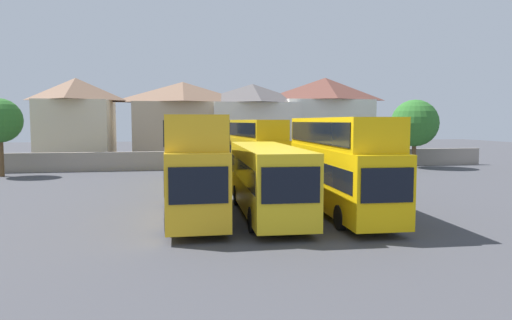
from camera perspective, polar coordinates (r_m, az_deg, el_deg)
name	(u,v)px	position (r m, az deg, el deg)	size (l,w,h in m)	color
ground	(227,175)	(41.06, -3.60, -1.83)	(140.00, 140.00, 0.00)	#424247
depot_boundary_wall	(221,160)	(45.96, -4.29, 0.00)	(56.00, 0.50, 1.80)	gray
bus_1	(193,160)	(23.04, -7.76, -0.03)	(2.67, 10.74, 4.99)	gold
bus_2	(267,177)	(23.07, 1.40, -2.04)	(2.93, 10.89, 3.48)	yellow
bus_3	(339,160)	(24.17, 10.11, 0.05)	(2.76, 11.68, 4.90)	yellow
bus_4	(201,147)	(35.70, -6.76, 1.65)	(3.14, 10.80, 4.96)	yellow
bus_5	(256,147)	(36.00, -0.04, 1.59)	(3.28, 10.43, 4.82)	yellow
house_terrace_left	(77,121)	(53.47, -21.10, 4.49)	(7.55, 8.02, 9.30)	beige
house_terrace_centre	(183,122)	(53.18, -8.92, 4.63)	(11.22, 7.10, 9.09)	tan
house_terrace_right	(253,122)	(53.97, -0.42, 4.63)	(9.96, 8.07, 8.98)	silver
house_terrace_far_right	(325,119)	(56.09, 8.43, 5.03)	(10.78, 6.40, 9.82)	silver
tree_left_of_lot	(415,123)	(49.69, 18.86, 4.29)	(4.72, 4.72, 6.88)	brown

